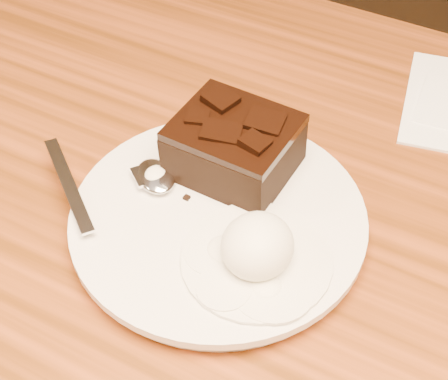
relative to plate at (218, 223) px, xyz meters
The scene contains 8 objects.
plate is the anchor object (origin of this frame).
brownie 0.06m from the plate, 104.68° to the left, with size 0.10×0.08×0.05m, color black.
ice_cream_scoop 0.06m from the plate, 29.83° to the right, with size 0.06×0.06×0.05m, color #EFE8CA.
melt_puddle 0.06m from the plate, 29.83° to the right, with size 0.12×0.12×0.00m, color silver.
spoon 0.07m from the plate, behind, with size 0.03×0.18×0.01m, color silver, non-canonical shape.
crumb_a 0.05m from the plate, 36.79° to the right, with size 0.01×0.01×0.00m, color black.
crumb_b 0.03m from the plate, behind, with size 0.01×0.01×0.00m, color black.
crumb_c 0.08m from the plate, 57.19° to the right, with size 0.01×0.00×0.00m, color black.
Camera 1 is at (0.14, -0.31, 1.20)m, focal length 56.19 mm.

